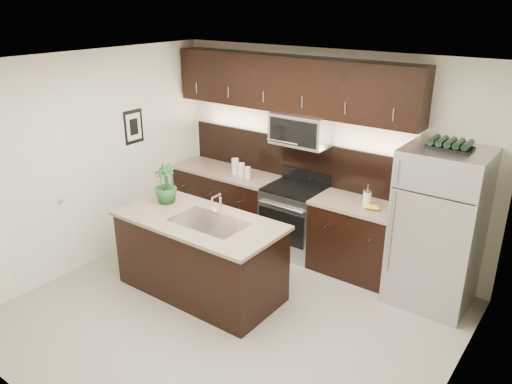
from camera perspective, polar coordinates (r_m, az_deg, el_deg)
ground at (r=5.68m, az=-3.02°, el=-13.91°), size 4.50×4.50×0.00m
room_walls at (r=4.94m, az=-4.68°, el=2.63°), size 4.52×4.02×2.71m
counter_run at (r=6.87m, az=2.90°, el=-2.77°), size 3.51×0.65×0.94m
upper_fixtures at (r=6.47m, az=4.11°, el=11.22°), size 3.49×0.40×1.66m
island at (r=5.89m, az=-6.37°, el=-7.20°), size 1.96×0.96×0.94m
sink_faucet at (r=5.59m, az=-5.36°, el=-3.25°), size 0.84×0.50×0.28m
refrigerator at (r=5.85m, az=20.07°, el=-3.90°), size 0.88×0.79×1.82m
wine_rack at (r=5.53m, az=21.32°, el=5.11°), size 0.45×0.28×0.10m
plant at (r=6.10m, az=-10.31°, el=0.92°), size 0.29×0.29×0.48m
canisters at (r=6.97m, az=-1.85°, el=2.67°), size 0.33×0.13×0.22m
french_press at (r=6.06m, az=12.56°, el=-0.75°), size 0.10×0.10×0.29m
bananas at (r=6.05m, az=12.68°, el=-1.59°), size 0.21×0.18×0.06m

